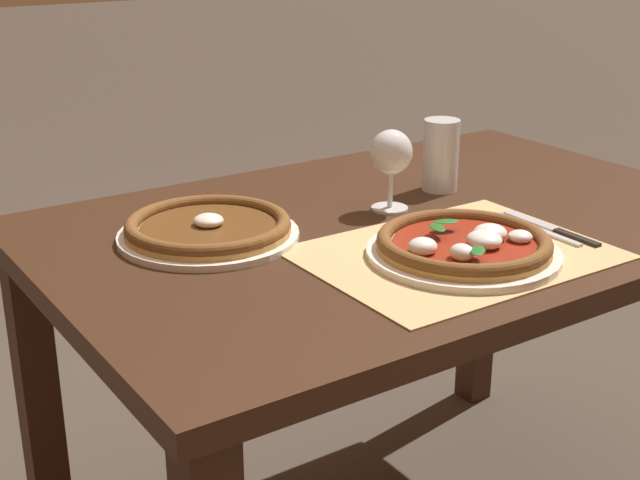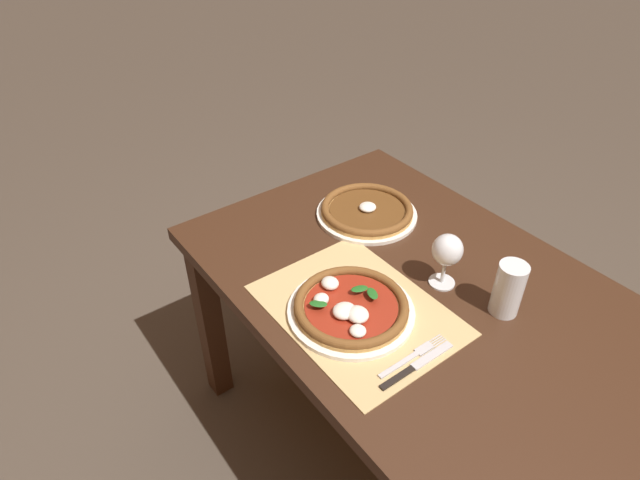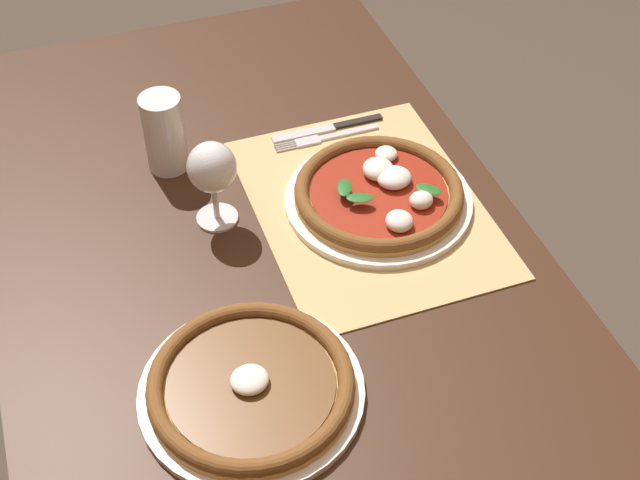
# 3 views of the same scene
# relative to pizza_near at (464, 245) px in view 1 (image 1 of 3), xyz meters

# --- Properties ---
(dining_table) EXTENTS (1.30, 0.86, 0.74)m
(dining_table) POSITION_rel_pizza_near_xyz_m (0.03, 0.22, -0.13)
(dining_table) COLOR #382114
(dining_table) RESTS_ON ground
(paper_placemat) EXTENTS (0.49, 0.37, 0.00)m
(paper_placemat) POSITION_rel_pizza_near_xyz_m (-0.00, 0.02, -0.02)
(paper_placemat) COLOR tan
(paper_placemat) RESTS_ON dining_table
(pizza_near) EXTENTS (0.32, 0.32, 0.05)m
(pizza_near) POSITION_rel_pizza_near_xyz_m (0.00, 0.00, 0.00)
(pizza_near) COLOR silver
(pizza_near) RESTS_ON paper_placemat
(pizza_far) EXTENTS (0.31, 0.31, 0.04)m
(pizza_far) POSITION_rel_pizza_near_xyz_m (-0.30, 0.32, -0.00)
(pizza_far) COLOR silver
(pizza_far) RESTS_ON dining_table
(wine_glass) EXTENTS (0.08, 0.08, 0.16)m
(wine_glass) POSITION_rel_pizza_near_xyz_m (0.06, 0.27, 0.08)
(wine_glass) COLOR silver
(wine_glass) RESTS_ON dining_table
(pint_glass) EXTENTS (0.07, 0.07, 0.15)m
(pint_glass) POSITION_rel_pizza_near_xyz_m (0.22, 0.31, 0.05)
(pint_glass) COLOR silver
(pint_glass) RESTS_ON dining_table
(fork) EXTENTS (0.02, 0.20, 0.00)m
(fork) POSITION_rel_pizza_near_xyz_m (0.19, 0.03, -0.02)
(fork) COLOR #B7B7BC
(fork) RESTS_ON paper_placemat
(knife) EXTENTS (0.02, 0.22, 0.01)m
(knife) POSITION_rel_pizza_near_xyz_m (0.22, 0.01, -0.02)
(knife) COLOR black
(knife) RESTS_ON paper_placemat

